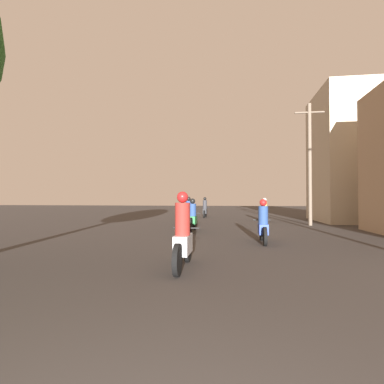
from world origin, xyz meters
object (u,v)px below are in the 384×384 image
motorcycle_red (189,214)px  utility_pole_far (310,161)px  motorcycle_green (193,218)px  building_right_far (363,156)px  motorcycle_silver (183,238)px  motorcycle_black (205,209)px  motorcycle_blue (263,225)px  motorcycle_orange (265,212)px

motorcycle_red → utility_pole_far: bearing=7.4°
motorcycle_green → motorcycle_red: bearing=103.0°
utility_pole_far → building_right_far: bearing=38.9°
motorcycle_green → building_right_far: 13.04m
motorcycle_silver → motorcycle_green: 7.25m
motorcycle_green → building_right_far: bearing=36.7°
utility_pole_far → motorcycle_black: bearing=136.5°
motorcycle_blue → motorcycle_green: motorcycle_green is taller
motorcycle_black → building_right_far: size_ratio=0.23×
motorcycle_silver → motorcycle_red: (-1.48, 10.68, -0.02)m
motorcycle_blue → motorcycle_red: bearing=114.0°
motorcycle_silver → building_right_far: (9.45, 14.43, 3.58)m
motorcycle_red → utility_pole_far: utility_pole_far is taller
building_right_far → motorcycle_silver: bearing=-123.2°
motorcycle_green → motorcycle_black: size_ratio=1.07×
motorcycle_black → motorcycle_red: bearing=-92.7°
motorcycle_green → motorcycle_blue: bearing=-46.9°
motorcycle_red → motorcycle_blue: bearing=-58.1°
motorcycle_silver → building_right_far: size_ratio=0.23×
motorcycle_green → motorcycle_orange: size_ratio=1.04×
motorcycle_silver → utility_pole_far: 12.64m
motorcycle_silver → motorcycle_black: 17.27m
motorcycle_green → motorcycle_red: size_ratio=1.05×
motorcycle_red → utility_pole_far: 7.41m
motorcycle_silver → motorcycle_black: bearing=88.0°
motorcycle_blue → utility_pole_far: size_ratio=0.27×
motorcycle_red → building_right_far: bearing=22.8°
motorcycle_blue → motorcycle_orange: (0.99, 9.42, 0.01)m
motorcycle_green → motorcycle_red: 3.54m
motorcycle_orange → motorcycle_black: bearing=147.3°
motorcycle_red → utility_pole_far: (6.79, 0.41, 2.94)m
utility_pole_far → motorcycle_silver: bearing=-115.6°
motorcycle_blue → motorcycle_orange: bearing=80.0°
motorcycle_blue → utility_pole_far: bearing=61.4°
motorcycle_blue → motorcycle_orange: 9.48m
motorcycle_silver → motorcycle_blue: size_ratio=1.05×
motorcycle_orange → building_right_far: (6.40, 1.00, 3.63)m
motorcycle_blue → motorcycle_red: size_ratio=0.96×
motorcycle_black → motorcycle_blue: bearing=-76.3°
motorcycle_green → building_right_far: (10.23, 7.22, 3.64)m
motorcycle_green → motorcycle_black: 10.03m
motorcycle_green → motorcycle_orange: motorcycle_orange is taller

